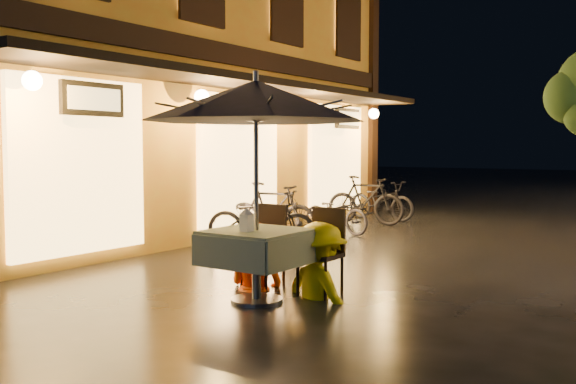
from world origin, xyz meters
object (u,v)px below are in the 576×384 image
Objects in this scene: person_yellow at (320,224)px; bicycle_0 at (261,220)px; cafe_table at (256,248)px; patio_umbrella at (256,101)px; person_orange at (257,223)px; table_lantern at (247,218)px.

person_yellow is 3.34m from bicycle_0.
patio_umbrella is at bearing -90.00° from cafe_table.
person_yellow is at bearing -172.88° from person_orange.
patio_umbrella is 9.84× the size of table_lantern.
table_lantern reaches higher than bicycle_0.
person_yellow is at bearing 53.31° from patio_umbrella.
person_yellow is (0.86, 0.03, 0.05)m from person_orange.
table_lantern is at bearing -163.65° from bicycle_0.
table_lantern is (-0.00, -0.17, -1.23)m from patio_umbrella.
patio_umbrella is 1.61× the size of person_orange.
cafe_table is 3.96× the size of table_lantern.
cafe_table is at bearing 90.00° from table_lantern.
bicycle_0 is at bearing 124.19° from table_lantern.
cafe_table is 0.65× the size of person_orange.
person_orange is 0.86m from person_yellow.
bicycle_0 is at bearing 125.77° from cafe_table.
patio_umbrella is 1.55m from person_orange.
cafe_table is 0.40× the size of patio_umbrella.
cafe_table is 0.54× the size of bicycle_0.
person_yellow reaches higher than person_orange.
table_lantern is 3.63m from bicycle_0.
patio_umbrella is at bearing 131.98° from person_orange.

